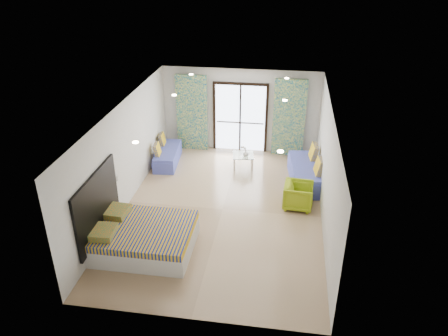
# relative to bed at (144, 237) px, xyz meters

# --- Properties ---
(floor) EXTENTS (5.00, 7.50, 0.01)m
(floor) POSITION_rel_bed_xyz_m (1.48, 1.88, -0.30)
(floor) COLOR #977A5A
(floor) RESTS_ON ground
(ceiling) EXTENTS (5.00, 7.50, 0.01)m
(ceiling) POSITION_rel_bed_xyz_m (1.48, 1.88, 2.40)
(ceiling) COLOR silver
(ceiling) RESTS_ON ground
(wall_back) EXTENTS (5.00, 0.01, 2.70)m
(wall_back) POSITION_rel_bed_xyz_m (1.48, 5.63, 1.05)
(wall_back) COLOR silver
(wall_back) RESTS_ON ground
(wall_front) EXTENTS (5.00, 0.01, 2.70)m
(wall_front) POSITION_rel_bed_xyz_m (1.48, -1.87, 1.05)
(wall_front) COLOR silver
(wall_front) RESTS_ON ground
(wall_left) EXTENTS (0.01, 7.50, 2.70)m
(wall_left) POSITION_rel_bed_xyz_m (-1.02, 1.88, 1.05)
(wall_left) COLOR silver
(wall_left) RESTS_ON ground
(wall_right) EXTENTS (0.01, 7.50, 2.70)m
(wall_right) POSITION_rel_bed_xyz_m (3.98, 1.88, 1.05)
(wall_right) COLOR silver
(wall_right) RESTS_ON ground
(balcony_door) EXTENTS (1.76, 0.08, 2.28)m
(balcony_door) POSITION_rel_bed_xyz_m (1.48, 5.60, 0.95)
(balcony_door) COLOR black
(balcony_door) RESTS_ON floor
(balcony_rail) EXTENTS (1.52, 0.03, 0.04)m
(balcony_rail) POSITION_rel_bed_xyz_m (1.48, 5.61, 0.65)
(balcony_rail) COLOR #595451
(balcony_rail) RESTS_ON balcony_door
(curtain_left) EXTENTS (1.00, 0.10, 2.50)m
(curtain_left) POSITION_rel_bed_xyz_m (-0.07, 5.45, 0.95)
(curtain_left) COLOR silver
(curtain_left) RESTS_ON floor
(curtain_right) EXTENTS (1.00, 0.10, 2.50)m
(curtain_right) POSITION_rel_bed_xyz_m (3.03, 5.45, 0.95)
(curtain_right) COLOR silver
(curtain_right) RESTS_ON floor
(downlight_a) EXTENTS (0.12, 0.12, 0.02)m
(downlight_a) POSITION_rel_bed_xyz_m (0.08, -0.12, 2.37)
(downlight_a) COLOR #FFE0B2
(downlight_a) RESTS_ON ceiling
(downlight_b) EXTENTS (0.12, 0.12, 0.02)m
(downlight_b) POSITION_rel_bed_xyz_m (2.88, -0.12, 2.37)
(downlight_b) COLOR #FFE0B2
(downlight_b) RESTS_ON ceiling
(downlight_c) EXTENTS (0.12, 0.12, 0.02)m
(downlight_c) POSITION_rel_bed_xyz_m (0.08, 2.88, 2.37)
(downlight_c) COLOR #FFE0B2
(downlight_c) RESTS_ON ceiling
(downlight_d) EXTENTS (0.12, 0.12, 0.02)m
(downlight_d) POSITION_rel_bed_xyz_m (2.88, 2.88, 2.37)
(downlight_d) COLOR #FFE0B2
(downlight_d) RESTS_ON ceiling
(downlight_e) EXTENTS (0.12, 0.12, 0.02)m
(downlight_e) POSITION_rel_bed_xyz_m (0.08, 4.88, 2.37)
(downlight_e) COLOR #FFE0B2
(downlight_e) RESTS_ON ceiling
(downlight_f) EXTENTS (0.12, 0.12, 0.02)m
(downlight_f) POSITION_rel_bed_xyz_m (2.88, 4.88, 2.37)
(downlight_f) COLOR #FFE0B2
(downlight_f) RESTS_ON ceiling
(headboard) EXTENTS (0.06, 2.10, 1.50)m
(headboard) POSITION_rel_bed_xyz_m (-0.98, -0.00, 0.75)
(headboard) COLOR black
(headboard) RESTS_ON floor
(switch_plate) EXTENTS (0.02, 0.10, 0.10)m
(switch_plate) POSITION_rel_bed_xyz_m (-0.99, 1.25, 0.75)
(switch_plate) COLOR silver
(switch_plate) RESTS_ON wall_left
(bed) EXTENTS (2.11, 1.72, 0.73)m
(bed) POSITION_rel_bed_xyz_m (0.00, 0.00, 0.00)
(bed) COLOR silver
(bed) RESTS_ON floor
(daybed_left) EXTENTS (0.78, 1.69, 0.81)m
(daybed_left) POSITION_rel_bed_xyz_m (-0.64, 4.28, -0.05)
(daybed_left) COLOR #4A53B1
(daybed_left) RESTS_ON floor
(daybed_right) EXTENTS (1.02, 2.07, 0.98)m
(daybed_right) POSITION_rel_bed_xyz_m (3.60, 3.64, 0.00)
(daybed_right) COLOR #4A53B1
(daybed_right) RESTS_ON floor
(coffee_table) EXTENTS (0.70, 0.70, 0.72)m
(coffee_table) POSITION_rel_bed_xyz_m (1.73, 4.34, 0.06)
(coffee_table) COLOR silver
(coffee_table) RESTS_ON floor
(vase) EXTENTS (0.25, 0.25, 0.19)m
(vase) POSITION_rel_bed_xyz_m (1.81, 4.27, 0.20)
(vase) COLOR white
(vase) RESTS_ON coffee_table
(armchair) EXTENTS (0.73, 0.77, 0.74)m
(armchair) POSITION_rel_bed_xyz_m (3.39, 2.29, 0.07)
(armchair) COLOR #90AA15
(armchair) RESTS_ON floor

